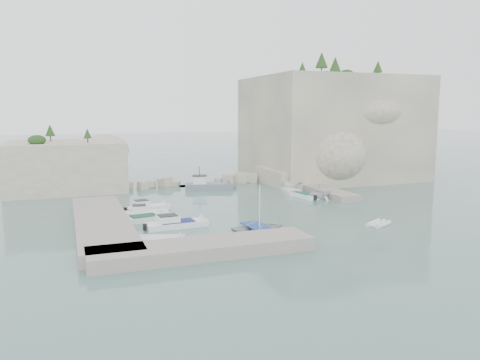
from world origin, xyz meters
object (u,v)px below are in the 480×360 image
object	(u,v)px
rowboat	(259,232)
motorboat_b	(146,216)
motorboat_c	(144,221)
tender_east_d	(296,190)
inflatable_dinghy	(378,225)
work_boat	(209,189)
motorboat_a	(148,210)
motorboat_e	(161,243)
tender_east_c	(291,193)
motorboat_d	(177,227)
tender_east_b	(305,198)
tender_east_a	(320,199)

from	to	relation	value
rowboat	motorboat_b	bearing A→B (deg)	33.99
motorboat_c	tender_east_d	world-z (taller)	tender_east_d
inflatable_dinghy	work_boat	xyz separation A→B (m)	(-9.64, 27.19, 0.00)
motorboat_a	motorboat_e	xyz separation A→B (m)	(-1.18, -14.00, 0.00)
motorboat_a	inflatable_dinghy	bearing A→B (deg)	-47.95
rowboat	tender_east_d	bearing A→B (deg)	-41.43
motorboat_a	motorboat_b	distance (m)	3.10
motorboat_c	motorboat_e	bearing A→B (deg)	-100.62
motorboat_a	motorboat_b	size ratio (longest dim) A/B	1.06
motorboat_a	tender_east_c	size ratio (longest dim) A/B	1.07
motorboat_e	tender_east_c	world-z (taller)	same
motorboat_b	tender_east_c	world-z (taller)	motorboat_b
motorboat_a	tender_east_d	distance (m)	23.55
motorboat_c	motorboat_d	world-z (taller)	motorboat_d
tender_east_c	motorboat_d	bearing A→B (deg)	135.38
tender_east_b	work_boat	distance (m)	14.87
work_boat	tender_east_b	bearing A→B (deg)	-33.22
motorboat_b	tender_east_a	world-z (taller)	tender_east_a
motorboat_b	rowboat	size ratio (longest dim) A/B	0.98
work_boat	rowboat	bearing A→B (deg)	-81.55
motorboat_d	tender_east_c	xyz separation A→B (m)	(19.35, 13.48, 0.00)
motorboat_e	rowboat	xyz separation A→B (m)	(9.50, 0.34, 0.00)
motorboat_b	work_boat	xyz separation A→B (m)	(11.63, 14.85, 0.00)
motorboat_d	tender_east_c	bearing A→B (deg)	31.20
motorboat_e	tender_east_c	distance (m)	28.75
motorboat_b	tender_east_c	distance (m)	22.76
motorboat_c	tender_east_b	size ratio (longest dim) A/B	1.09
work_boat	motorboat_b	bearing A→B (deg)	-113.73
tender_east_a	motorboat_c	bearing A→B (deg)	98.15
motorboat_c	tender_east_c	xyz separation A→B (m)	(22.07, 9.79, 0.00)
motorboat_b	tender_east_c	xyz separation A→B (m)	(21.45, 7.59, 0.00)
tender_east_a	work_boat	distance (m)	17.02
motorboat_d	rowboat	bearing A→B (deg)	-38.20
motorboat_b	motorboat_e	size ratio (longest dim) A/B	1.15
motorboat_c	motorboat_d	distance (m)	4.58
rowboat	tender_east_b	size ratio (longest dim) A/B	1.11
motorboat_e	motorboat_c	bearing A→B (deg)	109.39
motorboat_b	tender_east_a	distance (m)	23.15
inflatable_dinghy	tender_east_a	size ratio (longest dim) A/B	0.78
motorboat_d	work_boat	world-z (taller)	work_boat
tender_east_a	tender_east_c	size ratio (longest dim) A/B	0.71
inflatable_dinghy	motorboat_c	bearing A→B (deg)	127.29
motorboat_a	inflatable_dinghy	size ratio (longest dim) A/B	1.93
tender_east_c	motorboat_b	bearing A→B (deg)	120.01
motorboat_a	rowboat	world-z (taller)	motorboat_a
motorboat_e	tender_east_b	distance (m)	26.68
motorboat_c	inflatable_dinghy	size ratio (longest dim) A/B	1.82
inflatable_dinghy	tender_east_b	distance (m)	16.22
rowboat	work_boat	world-z (taller)	work_boat
motorboat_d	inflatable_dinghy	world-z (taller)	motorboat_d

